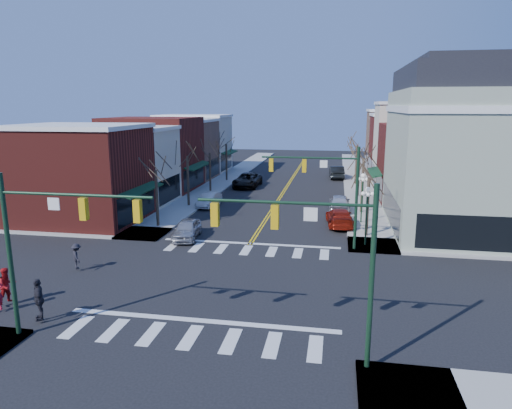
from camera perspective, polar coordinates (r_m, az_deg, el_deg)
The scene contains 35 objects.
ground at distance 26.21m, azimuth -3.93°, elevation -9.85°, with size 160.00×160.00×0.00m, color black.
sidewalk_left at distance 47.00m, azimuth -8.42°, elevation 0.12°, with size 3.50×70.00×0.15m, color #9E9B93.
sidewalk_right at distance 44.71m, azimuth 13.38°, elevation -0.71°, with size 3.50×70.00×0.15m, color #9E9B93.
bldg_left_brick_a at distance 41.73m, azimuth -21.07°, elevation 3.38°, with size 10.00×8.50×8.00m, color maroon.
bldg_left_stucco_a at distance 48.49m, azimuth -16.36°, elevation 4.53°, with size 10.00×7.00×7.50m, color beige.
bldg_left_brick_b at distance 55.66m, azimuth -12.75°, elevation 6.18°, with size 10.00×9.00×8.50m, color maroon.
bldg_left_tan at distance 63.35m, azimuth -9.86°, elevation 6.69°, with size 10.00×7.50×7.80m, color #916750.
bldg_left_stucco_b at distance 70.64m, azimuth -7.73°, elevation 7.48°, with size 10.00×8.00×8.20m, color beige.
bldg_right_brick_a at distance 50.54m, azimuth 20.94°, elevation 4.80°, with size 10.00×8.50×8.00m, color maroon.
bldg_right_stucco at distance 58.03m, azimuth 19.62°, elevation 6.76°, with size 10.00×7.00×10.00m, color beige.
bldg_right_brick_b at distance 65.48m, azimuth 18.53°, elevation 6.72°, with size 10.00×8.00×8.50m, color maroon.
bldg_right_tan at distance 73.36m, azimuth 17.66°, elevation 7.51°, with size 10.00×8.00×9.00m, color #916750.
victorian_corner at distance 39.60m, azimuth 25.62°, elevation 6.44°, with size 12.25×14.25×13.30m.
traffic_mast_near_left at distance 20.49m, azimuth -24.63°, elevation -3.42°, with size 6.60×0.28×7.20m.
traffic_mast_near_right at distance 16.95m, azimuth 8.15°, elevation -5.53°, with size 6.60×0.28×7.20m.
traffic_mast_far_right at distance 31.37m, azimuth 9.15°, elevation 2.67°, with size 6.60×0.28×7.20m.
lamppost_corner at distance 32.85m, azimuth 13.72°, elevation -0.20°, with size 0.36×0.36×4.33m.
lamppost_midblock at distance 39.22m, azimuth 13.17°, elevation 1.82°, with size 0.36×0.36×4.33m.
tree_left_a at distance 38.16m, azimuth -12.28°, elevation 0.68°, with size 0.24×0.24×4.76m, color #382B21.
tree_left_b at distance 45.50m, azimuth -8.50°, elevation 2.85°, with size 0.24×0.24×5.04m, color #382B21.
tree_left_c at distance 53.09m, azimuth -5.76°, elevation 3.99°, with size 0.24×0.24×4.55m, color #382B21.
tree_left_d at distance 60.74m, azimuth -3.71°, elevation 5.23°, with size 0.24×0.24×4.90m, color #382B21.
tree_right_a at distance 35.44m, azimuth 13.75°, elevation -0.39°, with size 0.24×0.24×4.62m, color #382B21.
tree_right_b at distance 43.23m, azimuth 13.15°, elevation 2.26°, with size 0.24×0.24×5.18m, color #382B21.
tree_right_c at distance 51.14m, azimuth 12.70°, elevation 3.60°, with size 0.24×0.24×4.83m, color #382B21.
tree_right_d at distance 59.05m, azimuth 12.39°, elevation 4.81°, with size 0.24×0.24×4.97m, color #382B21.
car_left_near at distance 34.84m, azimuth -8.64°, elevation -3.06°, with size 1.72×4.27×1.46m, color #A7A7AC.
car_left_mid at distance 45.54m, azimuth -5.91°, elevation 0.58°, with size 1.44×4.14×1.37m, color silver.
car_left_far at distance 56.35m, azimuth -1.08°, elevation 3.06°, with size 2.82×6.11×1.70m, color black.
car_right_near at distance 38.70m, azimuth 10.41°, elevation -1.58°, with size 2.04×5.03×1.46m, color maroon.
car_right_mid at distance 44.03m, azimuth 10.40°, elevation 0.22°, with size 1.93×4.81×1.64m, color silver.
car_right_far at distance 64.06m, azimuth 10.04°, elevation 4.00°, with size 1.81×5.20×1.71m, color black.
pedestrian_red_b at distance 26.24m, azimuth -28.67°, elevation -8.87°, with size 0.89×0.70×1.84m, color #B31316.
pedestrian_dark_a at distance 23.65m, azimuth -25.51°, elevation -10.62°, with size 1.16×0.48×1.97m, color black.
pedestrian_dark_b at distance 29.78m, azimuth -21.50°, elevation -6.04°, with size 1.02×0.59×1.58m, color black.
Camera 1 is at (5.99, -23.54, 9.85)m, focal length 32.00 mm.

